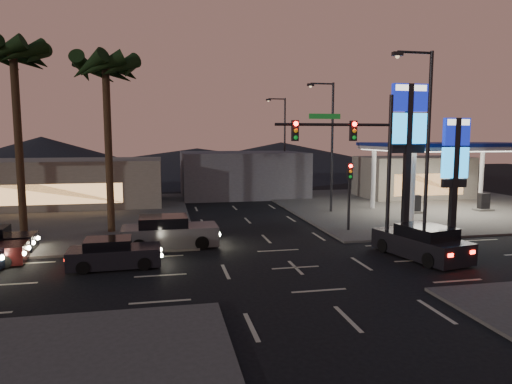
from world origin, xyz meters
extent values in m
plane|color=black|center=(0.00, 0.00, 0.00)|extent=(140.00, 140.00, 0.00)
cube|color=#47443F|center=(16.00, 16.00, 0.06)|extent=(24.00, 24.00, 0.12)
cube|color=#47443F|center=(-16.00, 16.00, 0.06)|extent=(24.00, 24.00, 0.12)
cylinder|color=silver|center=(11.00, 9.00, 2.50)|extent=(0.36, 0.36, 5.00)
cylinder|color=silver|center=(11.00, 15.00, 2.50)|extent=(0.36, 0.36, 5.00)
cylinder|color=silver|center=(21.00, 15.00, 2.50)|extent=(0.36, 0.36, 5.00)
cube|color=silver|center=(16.00, 12.00, 5.20)|extent=(12.00, 8.00, 0.50)
cube|color=white|center=(16.00, 12.00, 4.90)|extent=(11.60, 7.60, 0.06)
cube|color=navy|center=(16.00, 12.00, 5.35)|extent=(12.20, 8.20, 0.25)
cube|color=black|center=(13.00, 12.00, 0.80)|extent=(0.80, 0.50, 1.40)
cube|color=black|center=(19.00, 12.00, 0.80)|extent=(0.80, 0.50, 1.40)
cube|color=#726B5B|center=(18.00, 21.00, 2.00)|extent=(10.00, 6.00, 4.00)
cube|color=black|center=(8.50, 5.50, 4.50)|extent=(0.35, 0.35, 9.00)
cube|color=#0D178F|center=(8.50, 5.50, 8.20)|extent=(2.20, 0.30, 1.60)
cube|color=white|center=(8.50, 5.50, 8.75)|extent=(1.98, 0.32, 0.35)
cube|color=#1A9DFF|center=(8.50, 5.50, 6.40)|extent=(2.20, 0.30, 1.80)
cube|color=black|center=(8.50, 5.50, 5.20)|extent=(2.09, 0.28, 0.50)
cube|color=black|center=(11.00, 4.50, 3.50)|extent=(0.35, 0.35, 7.00)
cube|color=#0D178F|center=(11.00, 4.50, 6.20)|extent=(1.60, 0.30, 1.60)
cube|color=white|center=(11.00, 4.50, 6.75)|extent=(1.44, 0.32, 0.35)
cube|color=#1A9DFF|center=(11.00, 4.50, 4.40)|extent=(1.60, 0.30, 1.80)
cube|color=black|center=(11.00, 4.50, 3.20)|extent=(1.52, 0.28, 0.50)
cylinder|color=black|center=(5.50, 2.00, 4.00)|extent=(0.20, 0.20, 8.00)
cylinder|color=black|center=(2.50, 2.00, 6.50)|extent=(6.00, 0.14, 0.14)
cube|color=#0C3F14|center=(2.00, 2.00, 6.90)|extent=(1.60, 0.05, 0.25)
cube|color=black|center=(3.50, 2.00, 6.20)|extent=(0.32, 0.25, 1.00)
sphere|color=#FF0C07|center=(3.50, 1.85, 6.53)|extent=(0.22, 0.22, 0.22)
sphere|color=orange|center=(3.50, 1.85, 6.20)|extent=(0.20, 0.20, 0.20)
sphere|color=#0CB226|center=(3.50, 1.85, 5.87)|extent=(0.20, 0.20, 0.20)
cube|color=black|center=(0.50, 2.00, 6.20)|extent=(0.32, 0.25, 1.00)
sphere|color=#FF0C07|center=(0.50, 1.85, 6.53)|extent=(0.22, 0.22, 0.22)
sphere|color=orange|center=(0.50, 1.85, 6.20)|extent=(0.20, 0.20, 0.20)
sphere|color=#0CB226|center=(0.50, 1.85, 5.87)|extent=(0.20, 0.20, 0.20)
cylinder|color=black|center=(5.50, 7.00, 2.00)|extent=(0.16, 0.16, 4.00)
cube|color=black|center=(5.50, 7.00, 3.80)|extent=(0.32, 0.25, 1.00)
sphere|color=#FF0C07|center=(5.50, 6.85, 4.13)|extent=(0.22, 0.22, 0.22)
sphere|color=orange|center=(5.50, 6.85, 3.80)|extent=(0.20, 0.20, 0.20)
sphere|color=#0CB226|center=(5.50, 6.85, 3.47)|extent=(0.20, 0.20, 0.20)
cylinder|color=black|center=(7.00, 1.00, 5.00)|extent=(0.18, 0.18, 10.00)
cylinder|color=black|center=(6.10, 1.00, 9.90)|extent=(1.80, 0.12, 0.12)
cube|color=black|center=(5.20, 1.00, 9.80)|extent=(0.50, 0.25, 0.18)
sphere|color=#FFCC8C|center=(5.20, 1.00, 9.68)|extent=(0.20, 0.20, 0.20)
cylinder|color=black|center=(7.00, 14.00, 5.00)|extent=(0.18, 0.18, 10.00)
cylinder|color=black|center=(6.10, 14.00, 9.90)|extent=(1.80, 0.12, 0.12)
cube|color=black|center=(5.20, 14.00, 9.80)|extent=(0.50, 0.25, 0.18)
sphere|color=#FFCC8C|center=(5.20, 14.00, 9.68)|extent=(0.20, 0.20, 0.20)
cylinder|color=black|center=(7.00, 28.00, 5.00)|extent=(0.18, 0.18, 10.00)
cylinder|color=black|center=(6.10, 28.00, 9.90)|extent=(1.80, 0.12, 0.12)
cube|color=black|center=(5.20, 28.00, 9.80)|extent=(0.50, 0.25, 0.18)
sphere|color=#FFCC8C|center=(5.20, 28.00, 9.68)|extent=(0.20, 0.20, 0.20)
cylinder|color=black|center=(-9.00, 9.50, 5.10)|extent=(0.44, 0.44, 10.20)
sphere|color=black|center=(-9.00, 9.50, 10.20)|extent=(0.90, 0.90, 0.90)
cone|color=black|center=(-7.70, 9.50, 9.90)|extent=(0.90, 2.74, 1.91)
cone|color=black|center=(-8.08, 10.42, 9.90)|extent=(2.57, 2.57, 1.91)
cone|color=black|center=(-9.00, 10.80, 9.90)|extent=(2.74, 0.90, 1.91)
cone|color=black|center=(-9.92, 10.42, 9.90)|extent=(2.57, 2.57, 1.91)
cone|color=black|center=(-10.30, 9.50, 9.90)|extent=(0.90, 2.74, 1.91)
cone|color=black|center=(-9.92, 8.58, 9.90)|extent=(2.57, 2.57, 1.91)
cone|color=black|center=(-9.00, 8.20, 9.90)|extent=(2.74, 0.90, 1.91)
cone|color=black|center=(-8.08, 8.58, 9.90)|extent=(2.57, 2.57, 1.91)
cylinder|color=black|center=(-14.00, 9.50, 5.40)|extent=(0.44, 0.44, 10.80)
sphere|color=black|center=(-14.00, 9.50, 10.80)|extent=(0.90, 0.90, 0.90)
cone|color=black|center=(-12.70, 9.50, 10.50)|extent=(0.90, 2.74, 1.91)
cone|color=black|center=(-13.08, 10.42, 10.50)|extent=(2.57, 2.57, 1.91)
cone|color=black|center=(-14.00, 10.80, 10.50)|extent=(2.74, 0.90, 1.91)
cone|color=black|center=(-14.92, 10.42, 10.50)|extent=(2.57, 2.57, 1.91)
cone|color=black|center=(-14.00, 8.20, 10.50)|extent=(2.74, 0.90, 1.91)
cone|color=black|center=(-13.08, 8.58, 10.50)|extent=(2.57, 2.57, 1.91)
cube|color=#726B5B|center=(-14.00, 22.00, 2.00)|extent=(16.00, 8.00, 4.00)
cube|color=#4C4C51|center=(2.00, 26.00, 2.20)|extent=(12.00, 9.00, 4.40)
cone|color=black|center=(-25.00, 60.00, 3.00)|extent=(40.00, 40.00, 6.00)
cone|color=black|center=(15.00, 60.00, 2.50)|extent=(50.00, 50.00, 5.00)
cone|color=black|center=(0.00, 60.00, 2.00)|extent=(60.00, 60.00, 4.00)
cube|color=black|center=(-8.02, 1.69, 0.50)|extent=(4.10, 1.85, 0.83)
cube|color=black|center=(-8.30, 1.68, 1.05)|extent=(2.08, 1.64, 0.60)
cylinder|color=black|center=(-6.77, 2.52, 0.29)|extent=(0.59, 0.24, 0.59)
cylinder|color=black|center=(-6.71, 0.96, 0.29)|extent=(0.59, 0.24, 0.59)
cylinder|color=black|center=(-9.34, 2.42, 0.29)|extent=(0.59, 0.24, 0.59)
cylinder|color=black|center=(-9.28, 0.87, 0.29)|extent=(0.59, 0.24, 0.59)
sphere|color=#FFF2BF|center=(-6.03, 2.32, 0.57)|extent=(0.20, 0.20, 0.20)
sphere|color=#FFF2BF|center=(-5.99, 1.22, 0.57)|extent=(0.20, 0.20, 0.20)
cube|color=#FF140A|center=(-10.06, 2.17, 0.64)|extent=(0.08, 0.23, 0.13)
cube|color=#FF140A|center=(-10.02, 1.07, 0.64)|extent=(0.08, 0.23, 0.13)
cylinder|color=black|center=(-13.03, 4.07, 0.30)|extent=(0.62, 0.28, 0.60)
cylinder|color=black|center=(-12.88, 2.48, 0.30)|extent=(0.62, 0.28, 0.60)
sphere|color=#FFF2BF|center=(-12.25, 3.91, 0.58)|extent=(0.21, 0.21, 0.21)
sphere|color=#FFF2BF|center=(-12.15, 2.78, 0.58)|extent=(0.21, 0.21, 0.21)
sphere|color=#FFF2BF|center=(-12.86, 2.09, 0.61)|extent=(0.22, 0.22, 0.22)
cube|color=#5B5B5E|center=(-5.50, 5.16, 0.63)|extent=(5.08, 2.21, 1.03)
cube|color=black|center=(-5.84, 5.15, 1.32)|extent=(2.56, 1.99, 0.75)
cylinder|color=black|center=(-3.91, 6.16, 0.37)|extent=(0.74, 0.29, 0.73)
cylinder|color=black|center=(-3.88, 4.21, 0.37)|extent=(0.74, 0.29, 0.73)
cylinder|color=black|center=(-7.12, 6.10, 0.37)|extent=(0.74, 0.29, 0.73)
cylinder|color=black|center=(-7.09, 4.15, 0.37)|extent=(0.74, 0.29, 0.73)
sphere|color=#FFF2BF|center=(-2.99, 5.89, 0.71)|extent=(0.25, 0.25, 0.25)
sphere|color=#FFF2BF|center=(-2.97, 4.51, 0.71)|extent=(0.25, 0.25, 0.25)
cube|color=#FF140A|center=(-8.03, 5.80, 0.80)|extent=(0.10, 0.29, 0.16)
cube|color=#FF140A|center=(-8.01, 4.43, 0.80)|extent=(0.10, 0.29, 0.16)
cylinder|color=black|center=(-13.15, 6.36, 0.30)|extent=(0.60, 0.25, 0.59)
cylinder|color=black|center=(-13.07, 4.79, 0.30)|extent=(0.60, 0.25, 0.59)
sphere|color=#FFF2BF|center=(-12.40, 6.17, 0.57)|extent=(0.20, 0.20, 0.20)
sphere|color=#FFF2BF|center=(-12.34, 5.06, 0.57)|extent=(0.20, 0.20, 0.20)
cube|color=black|center=(6.50, 0.46, 0.61)|extent=(3.09, 5.23, 1.00)
cube|color=black|center=(6.57, 0.13, 1.28)|extent=(2.39, 2.81, 0.72)
cylinder|color=black|center=(5.23, 1.77, 0.36)|extent=(0.42, 0.75, 0.71)
cylinder|color=black|center=(7.08, 2.19, 0.36)|extent=(0.42, 0.75, 0.71)
cylinder|color=black|center=(5.92, -1.27, 0.36)|extent=(0.42, 0.75, 0.71)
cylinder|color=black|center=(7.77, -0.85, 0.36)|extent=(0.42, 0.75, 0.71)
cube|color=#FF140A|center=(6.39, -2.08, 0.78)|extent=(0.29, 0.15, 0.16)
cube|color=#FF140A|center=(7.69, -1.78, 0.78)|extent=(0.29, 0.15, 0.16)
camera|label=1|loc=(-5.77, -19.36, 5.88)|focal=32.00mm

